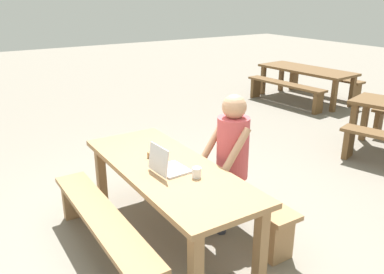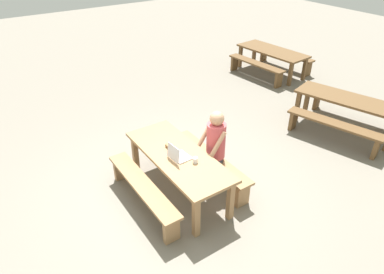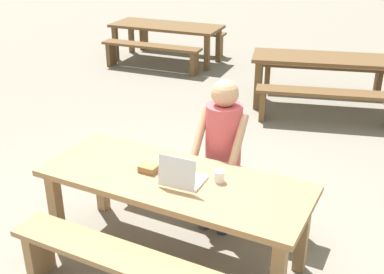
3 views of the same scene
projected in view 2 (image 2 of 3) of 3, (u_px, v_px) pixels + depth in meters
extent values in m
plane|color=gray|center=(179.00, 190.00, 5.86)|extent=(30.00, 30.00, 0.00)
cube|color=#9E754C|center=(178.00, 156.00, 5.48)|extent=(2.13, 0.82, 0.05)
cube|color=#9E754C|center=(135.00, 153.00, 6.20)|extent=(0.09, 0.09, 0.70)
cube|color=#9E754C|center=(196.00, 217.00, 4.85)|extent=(0.09, 0.09, 0.70)
cube|color=#9E754C|center=(165.00, 142.00, 6.50)|extent=(0.09, 0.09, 0.70)
cube|color=#9E754C|center=(230.00, 200.00, 5.15)|extent=(0.09, 0.09, 0.70)
cube|color=#9E754C|center=(142.00, 185.00, 5.32)|extent=(1.91, 0.30, 0.05)
cube|color=#9E754C|center=(121.00, 169.00, 6.04)|extent=(0.08, 0.24, 0.41)
cube|color=#9E754C|center=(171.00, 230.00, 4.84)|extent=(0.08, 0.24, 0.41)
cube|color=#9E754C|center=(211.00, 157.00, 5.94)|extent=(1.91, 0.30, 0.05)
cube|color=#9E754C|center=(184.00, 146.00, 6.67)|extent=(0.08, 0.24, 0.41)
cube|color=#9E754C|center=(242.00, 195.00, 5.46)|extent=(0.08, 0.24, 0.41)
cube|color=silver|center=(181.00, 157.00, 5.38)|extent=(0.31, 0.26, 0.02)
cube|color=silver|center=(173.00, 153.00, 5.24)|extent=(0.30, 0.06, 0.24)
cube|color=#0F1933|center=(174.00, 153.00, 5.25)|extent=(0.27, 0.05, 0.22)
cube|color=olive|center=(170.00, 146.00, 5.60)|extent=(0.14, 0.10, 0.05)
cylinder|color=white|center=(195.00, 160.00, 5.25)|extent=(0.08, 0.08, 0.09)
cylinder|color=#333847|center=(203.00, 171.00, 5.94)|extent=(0.10, 0.10, 0.46)
cylinder|color=#333847|center=(209.00, 177.00, 5.81)|extent=(0.10, 0.10, 0.46)
cube|color=#333847|center=(211.00, 160.00, 5.78)|extent=(0.28, 0.28, 0.12)
cylinder|color=#C64C51|center=(216.00, 141.00, 5.64)|extent=(0.31, 0.31, 0.61)
cylinder|color=tan|center=(205.00, 135.00, 5.68)|extent=(0.07, 0.32, 0.41)
cylinder|color=tan|center=(218.00, 144.00, 5.43)|extent=(0.07, 0.32, 0.41)
sphere|color=tan|center=(217.00, 118.00, 5.42)|extent=(0.23, 0.23, 0.23)
cube|color=brown|center=(272.00, 51.00, 10.07)|extent=(2.17, 1.01, 0.05)
cube|color=brown|center=(240.00, 56.00, 10.72)|extent=(0.10, 0.10, 0.65)
cube|color=brown|center=(290.00, 74.00, 9.46)|extent=(0.10, 0.10, 0.65)
cube|color=brown|center=(254.00, 52.00, 11.06)|extent=(0.10, 0.10, 0.65)
cube|color=brown|center=(304.00, 69.00, 9.80)|extent=(0.10, 0.10, 0.65)
cube|color=brown|center=(256.00, 63.00, 9.84)|extent=(1.92, 0.46, 0.05)
cube|color=brown|center=(234.00, 63.00, 10.52)|extent=(0.10, 0.25, 0.43)
cube|color=brown|center=(278.00, 80.00, 9.40)|extent=(0.10, 0.25, 0.43)
cube|color=brown|center=(286.00, 54.00, 10.55)|extent=(1.92, 0.46, 0.05)
cube|color=brown|center=(264.00, 54.00, 11.24)|extent=(0.10, 0.25, 0.43)
cube|color=brown|center=(308.00, 69.00, 10.12)|extent=(0.10, 0.25, 0.43)
cube|color=brown|center=(349.00, 99.00, 7.19)|extent=(2.24, 1.27, 0.05)
cube|color=brown|center=(297.00, 107.00, 7.74)|extent=(0.11, 0.11, 0.71)
cube|color=brown|center=(307.00, 99.00, 8.08)|extent=(0.11, 0.11, 0.71)
cube|color=brown|center=(334.00, 123.00, 6.92)|extent=(1.92, 0.82, 0.05)
cube|color=brown|center=(293.00, 120.00, 7.51)|extent=(0.14, 0.25, 0.42)
cube|color=brown|center=(376.00, 148.00, 6.58)|extent=(0.14, 0.25, 0.42)
cube|color=brown|center=(356.00, 102.00, 7.76)|extent=(1.92, 0.82, 0.05)
cube|color=brown|center=(317.00, 100.00, 8.35)|extent=(0.14, 0.25, 0.42)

